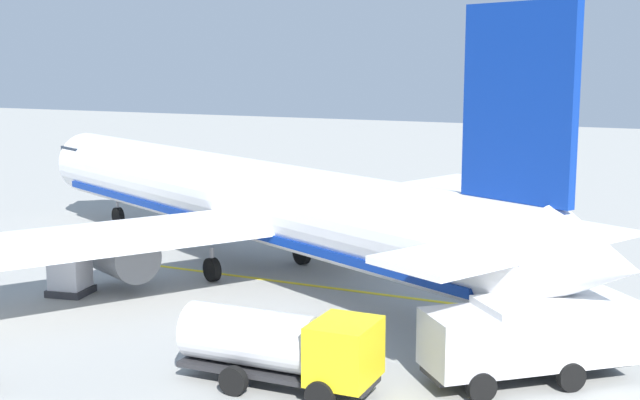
# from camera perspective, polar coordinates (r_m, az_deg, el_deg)

# --- Properties ---
(airliner_foreground) EXTENTS (32.96, 39.08, 11.90)m
(airliner_foreground) POSITION_cam_1_polar(r_m,az_deg,el_deg) (40.86, -4.93, -0.01)
(airliner_foreground) COLOR white
(airliner_foreground) RESTS_ON ground
(service_truck_fuel) EXTENTS (2.59, 6.40, 2.40)m
(service_truck_fuel) POSITION_cam_1_polar(r_m,az_deg,el_deg) (26.43, -2.59, -9.70)
(service_truck_fuel) COLOR yellow
(service_truck_fuel) RESTS_ON ground
(service_truck_baggage) EXTENTS (6.09, 6.41, 2.64)m
(service_truck_baggage) POSITION_cam_1_polar(r_m,az_deg,el_deg) (27.70, 13.89, -8.84)
(service_truck_baggage) COLOR silver
(service_truck_baggage) RESTS_ON ground
(cargo_container_near) EXTENTS (1.89, 1.89, 2.04)m
(cargo_container_near) POSITION_cam_1_polar(r_m,az_deg,el_deg) (38.31, -16.45, -4.70)
(cargo_container_near) COLOR #333338
(cargo_container_near) RESTS_ON ground
(crew_marshaller) EXTENTS (0.44, 0.54, 1.78)m
(crew_marshaller) POSITION_cam_1_polar(r_m,az_deg,el_deg) (45.45, 13.97, -2.29)
(crew_marshaller) COLOR #191E33
(crew_marshaller) RESTS_ON ground
(apron_guide_line) EXTENTS (0.30, 60.00, 0.01)m
(apron_guide_line) POSITION_cam_1_polar(r_m,az_deg,el_deg) (38.25, -0.16, -5.82)
(apron_guide_line) COLOR yellow
(apron_guide_line) RESTS_ON ground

